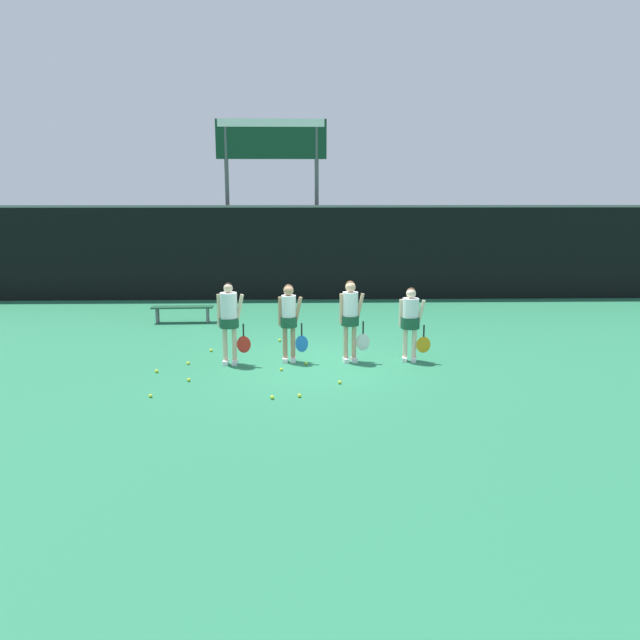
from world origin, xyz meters
TOP-DOWN VIEW (x-y plane):
  - ground_plane at (0.00, 0.00)m, footprint 140.00×140.00m
  - fence_windscreen at (0.00, 8.04)m, footprint 60.00×0.08m
  - scoreboard at (-1.36, 8.88)m, footprint 3.75×0.15m
  - bench_courtside at (-3.69, 4.27)m, footprint 1.72×0.42m
  - player_0 at (-1.85, -0.10)m, footprint 0.69×0.41m
  - player_1 at (-0.59, 0.08)m, footprint 0.63×0.36m
  - player_2 at (0.73, 0.04)m, footprint 0.66×0.38m
  - player_3 at (2.03, 0.06)m, footprint 0.68×0.41m
  - tennis_ball_0 at (-0.23, -0.21)m, footprint 0.07×0.07m
  - tennis_ball_1 at (-2.75, -0.13)m, footprint 0.07×0.07m
  - tennis_ball_2 at (0.41, -1.57)m, footprint 0.07×0.07m
  - tennis_ball_3 at (-0.84, -2.43)m, footprint 0.07×0.07m
  - tennis_ball_4 at (-0.35, -2.34)m, footprint 0.07×0.07m
  - tennis_ball_5 at (-2.42, 0.96)m, footprint 0.07×0.07m
  - tennis_ball_6 at (-3.03, -2.29)m, footprint 0.06×0.06m
  - tennis_ball_7 at (-2.52, -1.34)m, footprint 0.07×0.07m
  - tennis_ball_8 at (-0.87, 1.92)m, footprint 0.07×0.07m
  - tennis_ball_9 at (-0.74, -0.65)m, footprint 0.06×0.06m
  - tennis_ball_10 at (2.17, 1.47)m, footprint 0.06×0.06m
  - tennis_ball_11 at (-3.28, -0.72)m, footprint 0.07×0.07m

SIDE VIEW (x-z plane):
  - ground_plane at x=0.00m, z-range 0.00..0.00m
  - tennis_ball_10 at x=2.17m, z-range 0.00..0.06m
  - tennis_ball_6 at x=-3.03m, z-range 0.00..0.06m
  - tennis_ball_9 at x=-0.74m, z-range 0.00..0.06m
  - tennis_ball_0 at x=-0.23m, z-range 0.00..0.07m
  - tennis_ball_2 at x=0.41m, z-range 0.00..0.07m
  - tennis_ball_8 at x=-0.87m, z-range 0.00..0.07m
  - tennis_ball_7 at x=-2.52m, z-range 0.00..0.07m
  - tennis_ball_3 at x=-0.84m, z-range 0.00..0.07m
  - tennis_ball_4 at x=-0.35m, z-range 0.00..0.07m
  - tennis_ball_5 at x=-2.42m, z-range 0.00..0.07m
  - tennis_ball_1 at x=-2.75m, z-range 0.00..0.07m
  - tennis_ball_11 at x=-3.28m, z-range 0.00..0.07m
  - bench_courtside at x=-3.69m, z-range 0.17..0.63m
  - player_3 at x=2.03m, z-range 0.15..1.76m
  - player_1 at x=-0.59m, z-range 0.15..1.84m
  - player_0 at x=-1.85m, z-range 0.17..1.92m
  - player_2 at x=0.73m, z-range 0.17..1.94m
  - fence_windscreen at x=0.00m, z-range 0.01..3.20m
  - scoreboard at x=-1.36m, z-range 1.71..7.73m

